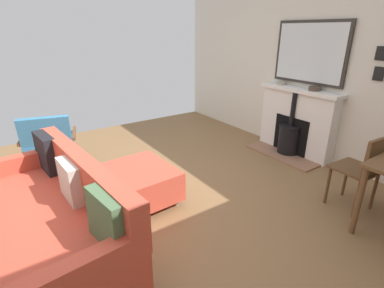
% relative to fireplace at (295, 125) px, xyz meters
% --- Properties ---
extents(ground_plane, '(5.62, 5.63, 0.01)m').
position_rel_fireplace_xyz_m(ground_plane, '(2.61, -0.03, -0.45)').
color(ground_plane, olive).
extents(wall_left, '(0.12, 5.63, 2.73)m').
position_rel_fireplace_xyz_m(wall_left, '(-0.20, -0.03, 0.92)').
color(wall_left, silver).
rests_on(wall_left, ground).
extents(fireplace, '(0.56, 1.27, 1.01)m').
position_rel_fireplace_xyz_m(fireplace, '(0.00, 0.00, 0.00)').
color(fireplace, '#93664C').
rests_on(fireplace, ground).
extents(mirror_over_mantel, '(0.04, 1.11, 0.85)m').
position_rel_fireplace_xyz_m(mirror_over_mantel, '(-0.11, 0.00, 1.05)').
color(mirror_over_mantel, '#2D2823').
extents(mantel_bowl_near, '(0.15, 0.15, 0.04)m').
position_rel_fireplace_xyz_m(mantel_bowl_near, '(-0.02, -0.35, 0.58)').
color(mantel_bowl_near, '#9E9384').
rests_on(mantel_bowl_near, fireplace).
extents(mantel_bowl_far, '(0.16, 0.16, 0.06)m').
position_rel_fireplace_xyz_m(mantel_bowl_far, '(-0.02, 0.22, 0.59)').
color(mantel_bowl_far, '#47382D').
rests_on(mantel_bowl_far, fireplace).
extents(sofa, '(1.08, 2.00, 0.83)m').
position_rel_fireplace_xyz_m(sofa, '(3.48, 0.25, -0.09)').
color(sofa, '#B2B2B7').
rests_on(sofa, ground).
extents(ottoman, '(0.71, 0.81, 0.41)m').
position_rel_fireplace_xyz_m(ottoman, '(2.54, -0.06, -0.20)').
color(ottoman, '#B2B2B7').
rests_on(ottoman, ground).
extents(armchair_accent, '(0.79, 0.72, 0.79)m').
position_rel_fireplace_xyz_m(armchair_accent, '(3.18, -1.49, -0.00)').
color(armchair_accent, brown).
rests_on(armchair_accent, ground).
extents(dining_chair_near_fireplace, '(0.42, 0.42, 0.84)m').
position_rel_fireplace_xyz_m(dining_chair_near_fireplace, '(0.72, 1.37, 0.06)').
color(dining_chair_near_fireplace, brown).
rests_on(dining_chair_near_fireplace, ground).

